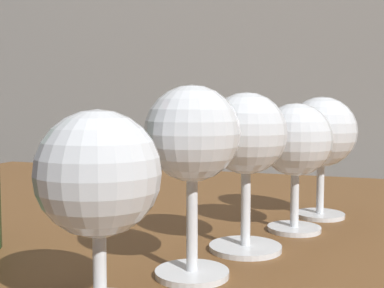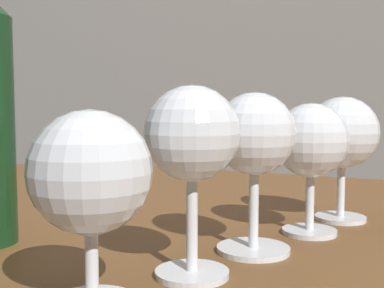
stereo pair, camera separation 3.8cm
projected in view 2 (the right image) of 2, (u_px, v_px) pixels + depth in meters
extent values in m
cube|color=brown|center=(210.00, 229.00, 0.60)|extent=(1.19, 0.80, 0.03)
cylinder|color=white|center=(92.00, 257.00, 0.33)|extent=(0.01, 0.01, 0.06)
sphere|color=white|center=(90.00, 172.00, 0.32)|extent=(0.08, 0.08, 0.08)
ellipsoid|color=#EACC66|center=(90.00, 166.00, 0.32)|extent=(0.07, 0.07, 0.04)
cylinder|color=white|center=(192.00, 273.00, 0.39)|extent=(0.06, 0.06, 0.00)
cylinder|color=white|center=(192.00, 218.00, 0.39)|extent=(0.01, 0.01, 0.08)
sphere|color=white|center=(192.00, 133.00, 0.38)|extent=(0.07, 0.07, 0.07)
ellipsoid|color=maroon|center=(192.00, 137.00, 0.38)|extent=(0.07, 0.07, 0.03)
cylinder|color=white|center=(253.00, 249.00, 0.45)|extent=(0.07, 0.07, 0.00)
cylinder|color=white|center=(254.00, 204.00, 0.45)|extent=(0.01, 0.01, 0.08)
sphere|color=white|center=(254.00, 134.00, 0.45)|extent=(0.07, 0.07, 0.07)
ellipsoid|color=beige|center=(254.00, 137.00, 0.45)|extent=(0.07, 0.07, 0.03)
cylinder|color=white|center=(309.00, 231.00, 0.52)|extent=(0.06, 0.06, 0.00)
cylinder|color=white|center=(310.00, 197.00, 0.51)|extent=(0.01, 0.01, 0.07)
sphere|color=white|center=(311.00, 140.00, 0.51)|extent=(0.08, 0.08, 0.08)
ellipsoid|color=maroon|center=(311.00, 138.00, 0.51)|extent=(0.07, 0.07, 0.04)
cylinder|color=white|center=(340.00, 218.00, 0.58)|extent=(0.06, 0.06, 0.00)
cylinder|color=white|center=(341.00, 186.00, 0.58)|extent=(0.01, 0.01, 0.07)
sphere|color=white|center=(342.00, 132.00, 0.57)|extent=(0.08, 0.08, 0.08)
ellipsoid|color=gold|center=(342.00, 131.00, 0.57)|extent=(0.07, 0.07, 0.04)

